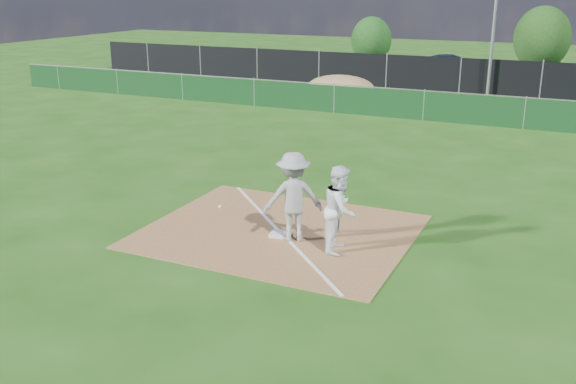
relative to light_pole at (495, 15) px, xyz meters
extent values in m
plane|color=#1E4D10|center=(-1.50, -12.70, -4.00)|extent=(90.00, 90.00, 0.00)
cube|color=olive|center=(-1.50, -21.70, -3.99)|extent=(6.00, 5.00, 0.02)
cube|color=white|center=(-1.50, -21.70, -3.98)|extent=(5.01, 5.01, 0.01)
cube|color=#0D3314|center=(-1.50, -7.70, -3.40)|extent=(44.00, 0.05, 1.20)
ellipsoid|color=olive|center=(-6.50, -4.20, -3.42)|extent=(3.38, 2.60, 1.17)
cube|color=black|center=(-1.50, 0.30, -3.10)|extent=(46.00, 0.04, 1.80)
cube|color=black|center=(-1.50, 5.30, -4.00)|extent=(46.00, 9.00, 0.01)
cylinder|color=slate|center=(0.00, 0.00, 0.00)|extent=(0.16, 0.16, 8.00)
cube|color=silver|center=(-1.37, -21.97, -3.94)|extent=(0.42, 0.42, 0.08)
imported|color=#ACACAE|center=(-0.99, -22.05, -2.97)|extent=(1.50, 1.33, 2.02)
sphere|color=white|center=(-2.71, -22.31, -3.36)|extent=(0.08, 0.08, 0.08)
imported|color=white|center=(0.15, -22.13, -3.05)|extent=(0.83, 1.00, 1.90)
imported|color=#9A9CA1|center=(-7.80, 4.16, -3.28)|extent=(4.52, 3.04, 1.43)
imported|color=black|center=(-2.73, 4.04, -3.25)|extent=(4.56, 1.77, 1.48)
imported|color=black|center=(3.42, 4.34, -3.35)|extent=(4.73, 3.27, 1.27)
cylinder|color=#382316|center=(-9.41, 9.67, -3.53)|extent=(0.24, 0.24, 0.93)
ellipsoid|color=#174614|center=(-9.41, 9.67, -2.29)|extent=(2.80, 2.80, 3.22)
cylinder|color=#382316|center=(1.63, 10.64, -3.41)|extent=(0.24, 0.24, 1.17)
ellipsoid|color=#194012|center=(1.63, 10.64, -1.85)|extent=(3.52, 3.52, 4.05)
camera|label=1|loc=(4.52, -34.21, 1.50)|focal=40.00mm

